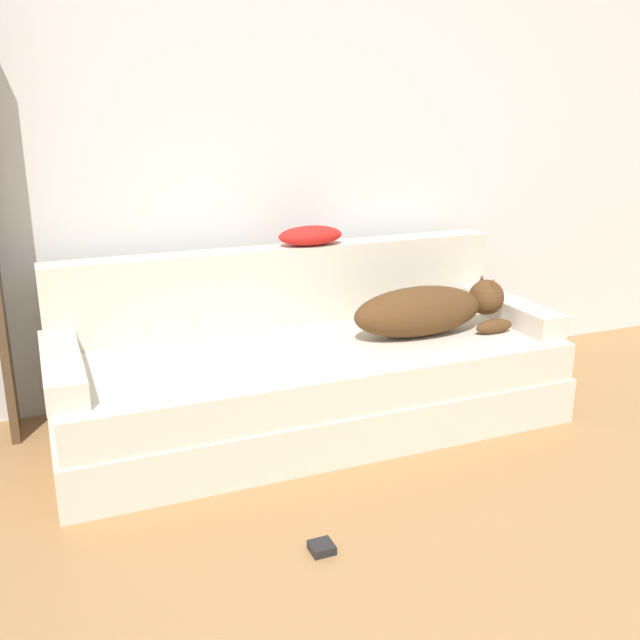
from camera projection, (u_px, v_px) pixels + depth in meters
name	position (u px, v px, depth m)	size (l,w,h in m)	color
wall_back	(291.00, 122.00, 3.53)	(8.15, 0.06, 2.70)	silver
couch	(312.00, 386.00, 3.28)	(2.28, 0.90, 0.39)	beige
couch_backrest	(283.00, 285.00, 3.50)	(2.24, 0.15, 0.39)	beige
couch_arm_left	(62.00, 367.00, 2.81)	(0.15, 0.71, 0.11)	beige
couch_arm_right	(509.00, 310.00, 3.59)	(0.15, 0.71, 0.11)	beige
dog	(429.00, 310.00, 3.35)	(0.79, 0.27, 0.25)	#513319
laptop	(309.00, 347.00, 3.18)	(0.34, 0.28, 0.02)	silver
throw_pillow	(310.00, 236.00, 3.46)	(0.32, 0.17, 0.09)	red
power_adapter	(322.00, 548.00, 2.38)	(0.08, 0.08, 0.03)	black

